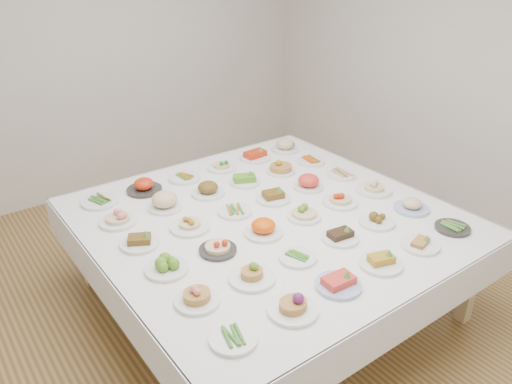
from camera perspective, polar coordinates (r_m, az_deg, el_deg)
room_envelope at (r=3.23m, az=-2.95°, el=14.69°), size 5.02×5.02×2.81m
display_table at (r=3.59m, az=1.42°, el=-3.59°), size 2.43×2.43×0.75m
dish_0 at (r=2.53m, az=-2.61°, el=-16.20°), size 0.24×0.24×0.06m
dish_1 at (r=2.66m, az=4.27°, el=-12.23°), size 0.27×0.27×0.16m
dish_2 at (r=2.88m, az=9.43°, el=-9.88°), size 0.26×0.26×0.12m
dish_3 at (r=3.11m, az=14.12°, el=-7.41°), size 0.26×0.26×0.11m
dish_4 at (r=3.36m, az=18.27°, el=-5.47°), size 0.24×0.24×0.09m
dish_5 at (r=3.64m, az=21.55°, el=-3.70°), size 0.23×0.23×0.05m
dish_6 at (r=2.75m, az=-6.80°, el=-11.39°), size 0.25×0.25×0.14m
dish_7 at (r=2.89m, az=-0.48°, el=-9.01°), size 0.27×0.27×0.14m
dish_8 at (r=3.10m, az=4.80°, el=-7.37°), size 0.23×0.23×0.05m
dish_9 at (r=3.31m, az=9.61°, el=-4.81°), size 0.24×0.24×0.10m
dish_10 at (r=3.55m, az=13.68°, el=-2.91°), size 0.25×0.25×0.10m
dish_11 at (r=3.79m, az=17.42°, el=-1.20°), size 0.25×0.25×0.13m
dish_12 at (r=3.02m, az=-10.22°, el=-7.93°), size 0.26×0.26×0.12m
dish_13 at (r=3.14m, az=-4.42°, el=-5.83°), size 0.24×0.24×0.14m
dish_14 at (r=3.31m, az=0.85°, el=-3.74°), size 0.27×0.27×0.15m
dish_15 at (r=3.52m, az=5.56°, el=-2.04°), size 0.24×0.24×0.14m
dish_16 at (r=3.75m, az=9.65°, el=-0.41°), size 0.26×0.26×0.14m
dish_17 at (r=3.99m, az=13.37°, el=0.84°), size 0.27×0.27×0.14m
dish_18 at (r=3.29m, az=-13.20°, el=-5.21°), size 0.25×0.25×0.11m
dish_19 at (r=3.41m, az=-7.61°, el=-3.18°), size 0.27×0.27×0.14m
dish_20 at (r=3.59m, az=-2.43°, el=-2.11°), size 0.24×0.24×0.05m
dish_21 at (r=3.76m, az=1.99°, el=-0.24°), size 0.26×0.26×0.12m
dish_22 at (r=3.96m, az=6.03°, el=1.20°), size 0.23×0.23×0.13m
dish_23 at (r=4.22m, az=9.75°, el=2.09°), size 0.23×0.23×0.06m
dish_24 at (r=3.57m, az=-15.57°, el=-2.43°), size 0.26×0.26×0.15m
dish_25 at (r=3.69m, az=-10.42°, el=-0.90°), size 0.27×0.27×0.15m
dish_26 at (r=3.85m, az=-5.51°, el=0.56°), size 0.25×0.25×0.14m
dish_27 at (r=4.02m, az=-1.32°, el=1.64°), size 0.24×0.24×0.11m
dish_28 at (r=4.21m, az=2.86°, el=3.08°), size 0.24×0.24×0.14m
dish_29 at (r=4.45m, az=6.28°, el=3.66°), size 0.24×0.24×0.06m
dish_30 at (r=3.90m, az=-17.41°, el=-0.91°), size 0.27×0.27×0.06m
dish_31 at (r=3.98m, az=-12.71°, el=0.93°), size 0.27×0.27×0.14m
dish_32 at (r=4.15m, az=-8.19°, el=1.73°), size 0.25×0.25×0.06m
dish_33 at (r=4.29m, az=-3.96°, el=3.30°), size 0.24×0.24×0.12m
dish_34 at (r=4.49m, az=-0.10°, el=4.48°), size 0.27×0.27×0.13m
dish_35 at (r=4.68m, az=3.34°, el=5.56°), size 0.26×0.26×0.15m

